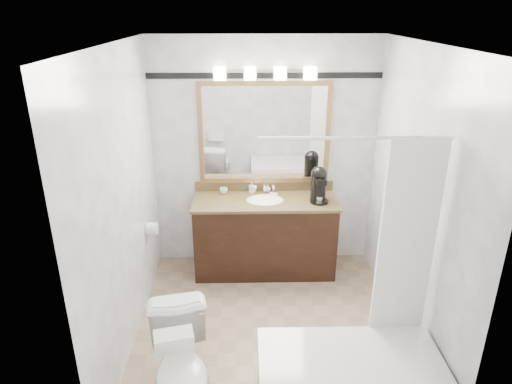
# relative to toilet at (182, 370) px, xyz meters

# --- Properties ---
(room) EXTENTS (2.42, 2.62, 2.52)m
(room) POSITION_rel_toilet_xyz_m (0.66, 0.92, 0.87)
(room) COLOR gray
(room) RESTS_ON ground
(vanity) EXTENTS (1.53, 0.58, 0.97)m
(vanity) POSITION_rel_toilet_xyz_m (0.66, 1.94, 0.06)
(vanity) COLOR black
(vanity) RESTS_ON ground
(mirror) EXTENTS (1.40, 0.04, 1.10)m
(mirror) POSITION_rel_toilet_xyz_m (0.66, 2.20, 1.12)
(mirror) COLOR #A07748
(mirror) RESTS_ON room
(vanity_light_bar) EXTENTS (1.02, 0.14, 0.12)m
(vanity_light_bar) POSITION_rel_toilet_xyz_m (0.66, 2.15, 1.75)
(vanity_light_bar) COLOR silver
(vanity_light_bar) RESTS_ON room
(accent_stripe) EXTENTS (2.40, 0.01, 0.06)m
(accent_stripe) POSITION_rel_toilet_xyz_m (0.66, 2.21, 1.72)
(accent_stripe) COLOR black
(accent_stripe) RESTS_ON room
(bathtub) EXTENTS (1.30, 0.75, 1.96)m
(bathtub) POSITION_rel_toilet_xyz_m (1.21, 0.02, -0.10)
(bathtub) COLOR white
(bathtub) RESTS_ON ground
(tp_roll) EXTENTS (0.11, 0.12, 0.12)m
(tp_roll) POSITION_rel_toilet_xyz_m (-0.48, 1.58, 0.32)
(tp_roll) COLOR white
(tp_roll) RESTS_ON room
(toilet) EXTENTS (0.57, 0.82, 0.77)m
(toilet) POSITION_rel_toilet_xyz_m (0.00, 0.00, 0.00)
(toilet) COLOR white
(toilet) RESTS_ON ground
(tissue_box) EXTENTS (0.27, 0.18, 0.10)m
(tissue_box) POSITION_rel_toilet_xyz_m (0.00, -0.20, 0.43)
(tissue_box) COLOR white
(tissue_box) RESTS_ON toilet
(coffee_maker) EXTENTS (0.19, 0.24, 0.37)m
(coffee_maker) POSITION_rel_toilet_xyz_m (1.21, 1.91, 0.66)
(coffee_maker) COLOR black
(coffee_maker) RESTS_ON vanity
(cup_left) EXTENTS (0.10, 0.10, 0.07)m
(cup_left) POSITION_rel_toilet_xyz_m (0.21, 2.12, 0.50)
(cup_left) COLOR white
(cup_left) RESTS_ON vanity
(soap_bottle_a) EXTENTS (0.06, 0.06, 0.12)m
(soap_bottle_a) POSITION_rel_toilet_xyz_m (0.52, 2.14, 0.53)
(soap_bottle_a) COLOR white
(soap_bottle_a) RESTS_ON vanity
(soap_bottle_b) EXTENTS (0.07, 0.07, 0.09)m
(soap_bottle_b) POSITION_rel_toilet_xyz_m (0.70, 2.15, 0.51)
(soap_bottle_b) COLOR white
(soap_bottle_b) RESTS_ON vanity
(soap_bar) EXTENTS (0.09, 0.07, 0.03)m
(soap_bar) POSITION_rel_toilet_xyz_m (0.75, 2.05, 0.48)
(soap_bar) COLOR beige
(soap_bar) RESTS_ON vanity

